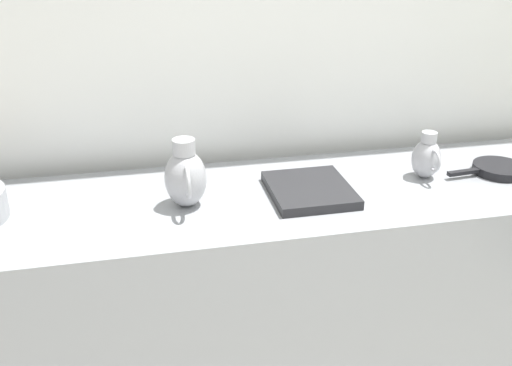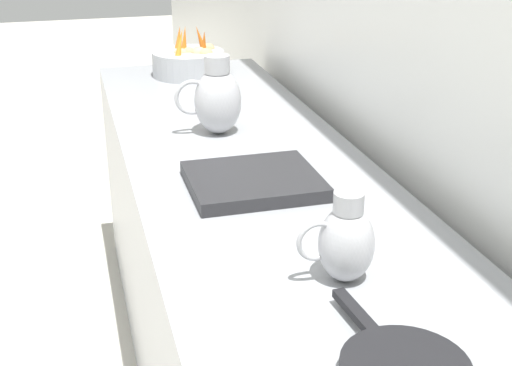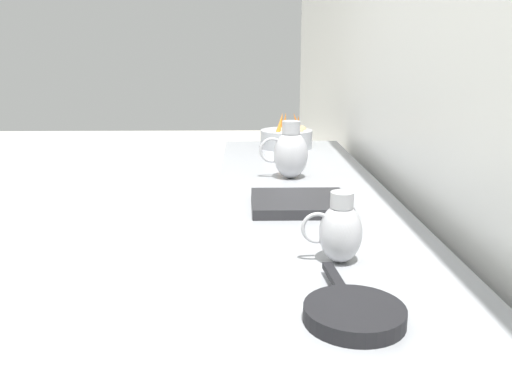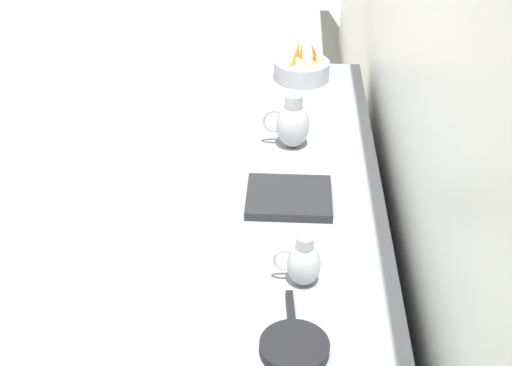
{
  "view_description": "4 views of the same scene",
  "coord_description": "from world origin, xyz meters",
  "px_view_note": "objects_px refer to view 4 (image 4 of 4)",
  "views": [
    {
      "loc": [
        0.34,
        -0.77,
        1.81
      ],
      "look_at": [
        -1.4,
        -0.4,
        0.99
      ],
      "focal_mm": 38.72,
      "sensor_mm": 36.0,
      "label": 1
    },
    {
      "loc": [
        -1.01,
        1.46,
        1.63
      ],
      "look_at": [
        -1.41,
        0.02,
        1.0
      ],
      "focal_mm": 48.89,
      "sensor_mm": 36.0,
      "label": 2
    },
    {
      "loc": [
        -1.26,
        1.62,
        1.44
      ],
      "look_at": [
        -1.3,
        0.06,
        1.05
      ],
      "focal_mm": 36.78,
      "sensor_mm": 36.0,
      "label": 3
    },
    {
      "loc": [
        -1.46,
        2.15,
        2.43
      ],
      "look_at": [
        -1.32,
        -0.2,
        0.97
      ],
      "focal_mm": 48.72,
      "sensor_mm": 36.0,
      "label": 4
    }
  ],
  "objects_px": {
    "metal_pitcher_tall": "(292,123)",
    "skillet_on_counter": "(294,346)",
    "vegetable_colander": "(302,69)",
    "metal_pitcher_short": "(303,262)"
  },
  "relations": [
    {
      "from": "metal_pitcher_short",
      "to": "metal_pitcher_tall",
      "type": "bearing_deg",
      "value": -87.07
    },
    {
      "from": "metal_pitcher_short",
      "to": "skillet_on_counter",
      "type": "relative_size",
      "value": 0.55
    },
    {
      "from": "metal_pitcher_tall",
      "to": "skillet_on_counter",
      "type": "distance_m",
      "value": 1.28
    },
    {
      "from": "vegetable_colander",
      "to": "skillet_on_counter",
      "type": "relative_size",
      "value": 0.86
    },
    {
      "from": "metal_pitcher_short",
      "to": "vegetable_colander",
      "type": "bearing_deg",
      "value": -89.92
    },
    {
      "from": "skillet_on_counter",
      "to": "vegetable_colander",
      "type": "bearing_deg",
      "value": -90.64
    },
    {
      "from": "metal_pitcher_short",
      "to": "skillet_on_counter",
      "type": "bearing_deg",
      "value": 85.41
    },
    {
      "from": "metal_pitcher_tall",
      "to": "skillet_on_counter",
      "type": "xyz_separation_m",
      "value": [
        -0.02,
        1.28,
        -0.1
      ]
    },
    {
      "from": "vegetable_colander",
      "to": "metal_pitcher_short",
      "type": "relative_size",
      "value": 1.57
    },
    {
      "from": "metal_pitcher_tall",
      "to": "skillet_on_counter",
      "type": "relative_size",
      "value": 0.72
    }
  ]
}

